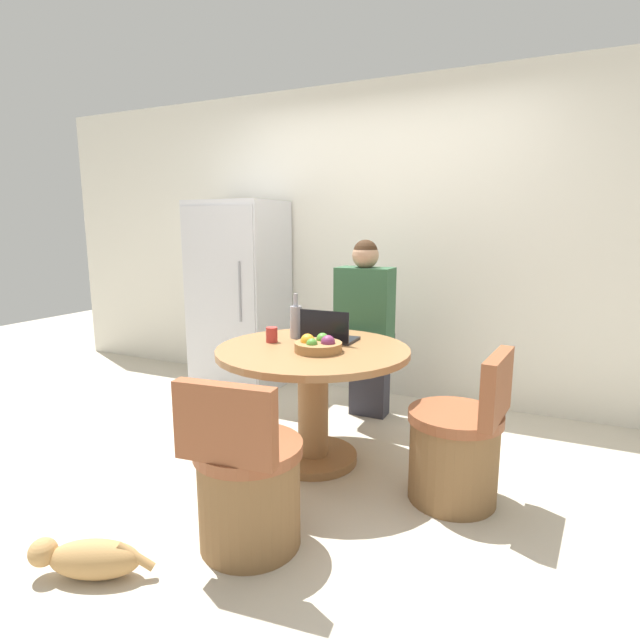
% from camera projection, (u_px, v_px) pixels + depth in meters
% --- Properties ---
extents(ground_plane, '(12.00, 12.00, 0.00)m').
position_uv_depth(ground_plane, '(299.00, 466.00, 3.04)').
color(ground_plane, beige).
extents(wall_back, '(7.00, 0.06, 2.60)m').
position_uv_depth(wall_back, '(384.00, 243.00, 4.19)').
color(wall_back, silver).
rests_on(wall_back, ground_plane).
extents(refrigerator, '(0.75, 0.64, 1.66)m').
position_uv_depth(refrigerator, '(239.00, 296.00, 4.47)').
color(refrigerator, silver).
rests_on(refrigerator, ground_plane).
extents(dining_table, '(1.16, 1.16, 0.73)m').
position_uv_depth(dining_table, '(313.00, 382.00, 3.02)').
color(dining_table, olive).
rests_on(dining_table, ground_plane).
extents(chair_right_side, '(0.50, 0.49, 0.82)m').
position_uv_depth(chair_right_side, '(457.00, 449.00, 2.62)').
color(chair_right_side, brown).
rests_on(chair_right_side, ground_plane).
extents(chair_near_camera, '(0.49, 0.50, 0.82)m').
position_uv_depth(chair_near_camera, '(248.00, 487.00, 2.24)').
color(chair_near_camera, brown).
rests_on(chair_near_camera, ground_plane).
extents(person_seated, '(0.40, 0.37, 1.35)m').
position_uv_depth(person_seated, '(366.00, 324.00, 3.68)').
color(person_seated, '#2D2D38').
rests_on(person_seated, ground_plane).
extents(laptop, '(0.33, 0.21, 0.21)m').
position_uv_depth(laptop, '(329.00, 334.00, 3.14)').
color(laptop, '#232328').
rests_on(laptop, dining_table).
extents(fruit_bowl, '(0.28, 0.28, 0.10)m').
position_uv_depth(fruit_bowl, '(318.00, 345.00, 2.88)').
color(fruit_bowl, olive).
rests_on(fruit_bowl, dining_table).
extents(coffee_cup, '(0.07, 0.07, 0.09)m').
position_uv_depth(coffee_cup, '(272.00, 335.00, 3.11)').
color(coffee_cup, '#B2332D').
rests_on(coffee_cup, dining_table).
extents(bottle, '(0.08, 0.08, 0.29)m').
position_uv_depth(bottle, '(296.00, 321.00, 3.22)').
color(bottle, '#9999A3').
rests_on(bottle, dining_table).
extents(cat, '(0.49, 0.29, 0.17)m').
position_uv_depth(cat, '(88.00, 558.00, 2.06)').
color(cat, tan).
rests_on(cat, ground_plane).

